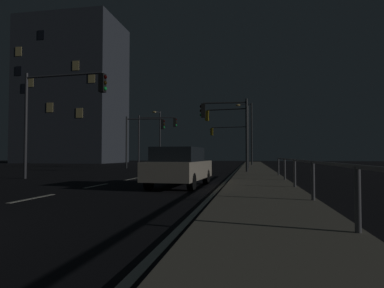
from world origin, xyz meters
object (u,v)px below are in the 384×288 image
traffic_light_far_center (144,132)px  traffic_light_far_right (229,125)px  traffic_light_mid_right (59,102)px  building_distant (73,93)px  traffic_light_near_right (226,121)px  traffic_light_mid_left (230,136)px  traffic_light_far_left (155,130)px  street_lamp_median (159,133)px  street_lamp_far_end (249,128)px  car (180,166)px

traffic_light_far_center → traffic_light_far_right: size_ratio=0.90×
traffic_light_far_center → traffic_light_mid_right: bearing=-88.8°
building_distant → traffic_light_far_right: bearing=-37.8°
traffic_light_near_right → traffic_light_mid_left: bearing=92.6°
traffic_light_far_center → traffic_light_far_left: 3.38m
traffic_light_near_right → traffic_light_far_right: bearing=92.0°
street_lamp_median → traffic_light_mid_left: bearing=-0.0°
traffic_light_near_right → street_lamp_far_end: size_ratio=0.68×
traffic_light_mid_left → traffic_light_near_right: bearing=-87.4°
traffic_light_mid_right → street_lamp_far_end: street_lamp_far_end is taller
car → building_distant: size_ratio=0.18×
traffic_light_far_right → street_lamp_median: bearing=130.7°
traffic_light_far_left → building_distant: 28.44m
traffic_light_near_right → street_lamp_far_end: bearing=84.9°
traffic_light_mid_left → traffic_light_far_right: traffic_light_far_right is taller
traffic_light_far_left → traffic_light_mid_right: traffic_light_mid_right is taller
traffic_light_mid_left → traffic_light_far_left: (-7.52, -7.95, 0.24)m
traffic_light_near_right → traffic_light_far_left: (-8.39, 11.27, 0.29)m
traffic_light_far_center → traffic_light_far_right: (8.29, -0.30, 0.53)m
building_distant → traffic_light_far_center: bearing=-47.2°
traffic_light_far_left → building_distant: (-20.17, 18.28, 8.22)m
traffic_light_mid_left → street_lamp_median: 9.38m
traffic_light_far_center → traffic_light_mid_right: traffic_light_mid_right is taller
traffic_light_near_right → building_distant: building_distant is taller
traffic_light_mid_left → street_lamp_far_end: (2.39, -2.33, 0.86)m
car → traffic_light_mid_left: (0.23, 29.01, 2.87)m
traffic_light_mid_left → building_distant: (-27.69, 10.33, 8.46)m
traffic_light_mid_left → building_distant: size_ratio=0.20×
traffic_light_mid_left → street_lamp_median: size_ratio=0.70×
street_lamp_far_end → traffic_light_far_left: bearing=-150.4°
traffic_light_near_right → traffic_light_mid_right: size_ratio=0.87×
traffic_light_far_center → traffic_light_mid_right: size_ratio=0.88×
building_distant → street_lamp_far_end: bearing=-22.8°
car → traffic_light_mid_left: bearing=89.6°
car → traffic_light_near_right: bearing=83.6°
traffic_light_mid_right → building_distant: 42.49m
traffic_light_far_left → building_distant: building_distant is taller
car → building_distant: (-27.46, 39.34, 11.33)m
traffic_light_far_center → street_lamp_far_end: street_lamp_far_end is taller
street_lamp_far_end → traffic_light_mid_right: bearing=-112.3°
traffic_light_mid_left → traffic_light_near_right: traffic_light_near_right is taller
car → street_lamp_median: street_lamp_median is taller
traffic_light_far_right → street_lamp_far_end: street_lamp_far_end is taller
traffic_light_far_left → building_distant: size_ratio=0.23×
traffic_light_far_left → street_lamp_far_end: street_lamp_far_end is taller
car → street_lamp_far_end: (2.61, 26.68, 3.73)m
car → traffic_light_far_right: (0.83, 17.41, 3.27)m
traffic_light_mid_left → traffic_light_far_center: (-7.68, -11.30, -0.13)m
traffic_light_mid_left → building_distant: bearing=159.5°
car → traffic_light_far_center: size_ratio=0.89×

